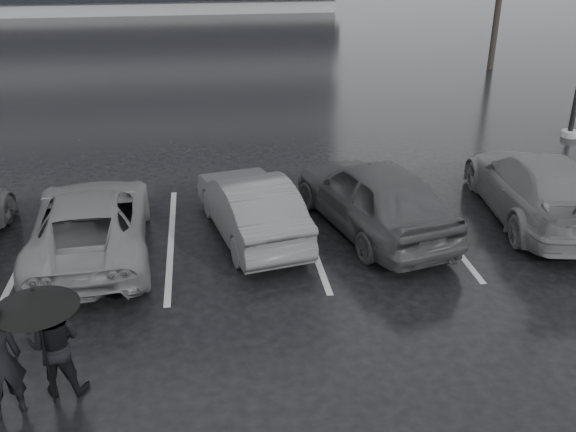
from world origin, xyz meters
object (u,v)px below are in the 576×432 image
(car_main, at_px, (374,196))
(car_west_b, at_px, (91,223))
(car_east, at_px, (537,186))
(car_west_a, at_px, (251,206))
(pedestrian_right, at_px, (55,344))

(car_main, height_order, car_west_b, car_main)
(car_west_b, distance_m, car_east, 9.29)
(car_main, bearing_deg, car_east, 167.30)
(car_main, bearing_deg, car_west_a, -16.59)
(car_west_a, distance_m, pedestrian_right, 5.35)
(car_main, xyz_separation_m, car_east, (3.65, 0.12, -0.05))
(car_east, bearing_deg, car_main, 8.10)
(car_east, distance_m, pedestrian_right, 10.21)
(car_main, height_order, pedestrian_right, car_main)
(car_main, relative_size, car_west_b, 0.97)
(car_west_a, relative_size, car_east, 0.80)
(car_west_a, bearing_deg, car_east, 168.49)
(car_west_a, xyz_separation_m, car_west_b, (-3.11, -0.35, -0.01))
(car_main, bearing_deg, pedestrian_right, 23.38)
(car_west_b, height_order, car_east, car_east)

